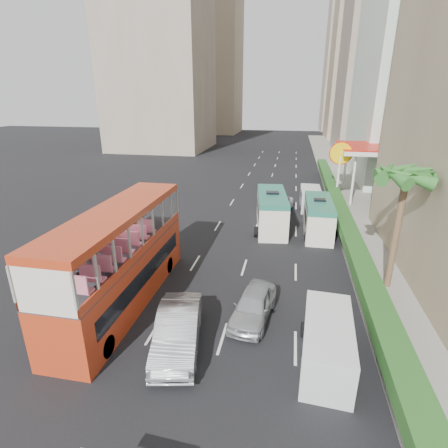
% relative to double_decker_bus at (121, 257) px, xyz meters
% --- Properties ---
extents(ground_plane, '(200.00, 200.00, 0.00)m').
position_rel_double_decker_bus_xyz_m(ground_plane, '(6.00, 0.00, -2.53)').
color(ground_plane, black).
rests_on(ground_plane, ground).
extents(double_decker_bus, '(2.50, 11.00, 5.06)m').
position_rel_double_decker_bus_xyz_m(double_decker_bus, '(0.00, 0.00, 0.00)').
color(double_decker_bus, '#B83416').
rests_on(double_decker_bus, ground).
extents(car_silver_lane_a, '(2.70, 5.27, 1.66)m').
position_rel_double_decker_bus_xyz_m(car_silver_lane_a, '(3.84, -2.87, -2.53)').
color(car_silver_lane_a, '#B8BABF').
rests_on(car_silver_lane_a, ground).
extents(car_silver_lane_b, '(2.27, 4.37, 1.42)m').
position_rel_double_decker_bus_xyz_m(car_silver_lane_b, '(6.76, -0.21, -2.53)').
color(car_silver_lane_b, '#B8BABF').
rests_on(car_silver_lane_b, ground).
extents(van_asset, '(2.58, 4.59, 1.21)m').
position_rel_double_decker_bus_xyz_m(van_asset, '(7.31, 17.18, -2.53)').
color(van_asset, silver).
rests_on(van_asset, ground).
extents(minibus_near, '(2.95, 6.73, 2.89)m').
position_rel_double_decker_bus_xyz_m(minibus_near, '(6.77, 12.42, -1.09)').
color(minibus_near, silver).
rests_on(minibus_near, ground).
extents(minibus_far, '(2.04, 5.94, 2.63)m').
position_rel_double_decker_bus_xyz_m(minibus_far, '(10.41, 11.99, -1.22)').
color(minibus_far, silver).
rests_on(minibus_far, ground).
extents(panel_van_near, '(2.16, 4.74, 1.85)m').
position_rel_double_decker_bus_xyz_m(panel_van_near, '(9.98, -2.60, -1.60)').
color(panel_van_near, silver).
rests_on(panel_van_near, ground).
extents(panel_van_far, '(1.90, 4.60, 1.83)m').
position_rel_double_decker_bus_xyz_m(panel_van_far, '(10.11, 18.70, -1.61)').
color(panel_van_far, silver).
rests_on(panel_van_far, ground).
extents(sidewalk, '(6.00, 120.00, 0.18)m').
position_rel_double_decker_bus_xyz_m(sidewalk, '(15.00, 25.00, -2.44)').
color(sidewalk, '#99968C').
rests_on(sidewalk, ground).
extents(kerb_wall, '(0.30, 44.00, 1.00)m').
position_rel_double_decker_bus_xyz_m(kerb_wall, '(12.20, 14.00, -1.85)').
color(kerb_wall, silver).
rests_on(kerb_wall, sidewalk).
extents(hedge, '(1.10, 44.00, 0.70)m').
position_rel_double_decker_bus_xyz_m(hedge, '(12.20, 14.00, -1.00)').
color(hedge, '#2D6626').
rests_on(hedge, kerb_wall).
extents(palm_tree, '(0.36, 0.36, 6.40)m').
position_rel_double_decker_bus_xyz_m(palm_tree, '(13.80, 4.00, 0.85)').
color(palm_tree, brown).
rests_on(palm_tree, sidewalk).
extents(shell_station, '(6.50, 8.00, 5.50)m').
position_rel_double_decker_bus_xyz_m(shell_station, '(16.00, 23.00, 0.22)').
color(shell_station, silver).
rests_on(shell_station, ground).
extents(tower_mid, '(16.00, 16.00, 50.00)m').
position_rel_double_decker_bus_xyz_m(tower_mid, '(24.00, 58.00, 22.47)').
color(tower_mid, tan).
rests_on(tower_mid, ground).
extents(tower_far_a, '(14.00, 14.00, 44.00)m').
position_rel_double_decker_bus_xyz_m(tower_far_a, '(23.00, 82.00, 19.47)').
color(tower_far_a, tan).
rests_on(tower_far_a, ground).
extents(tower_far_b, '(14.00, 14.00, 40.00)m').
position_rel_double_decker_bus_xyz_m(tower_far_b, '(23.00, 104.00, 17.47)').
color(tower_far_b, tan).
rests_on(tower_far_b, ground).
extents(tower_left_a, '(18.00, 18.00, 52.00)m').
position_rel_double_decker_bus_xyz_m(tower_left_a, '(-18.00, 55.00, 23.47)').
color(tower_left_a, tan).
rests_on(tower_left_a, ground).
extents(tower_left_b, '(16.00, 16.00, 46.00)m').
position_rel_double_decker_bus_xyz_m(tower_left_b, '(-16.00, 90.00, 20.47)').
color(tower_left_b, tan).
rests_on(tower_left_b, ground).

